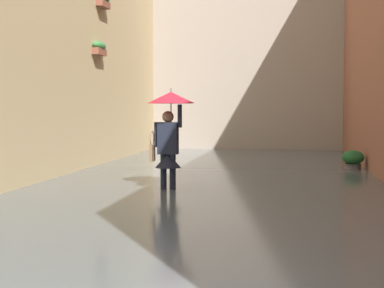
{
  "coord_description": "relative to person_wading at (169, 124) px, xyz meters",
  "views": [
    {
      "loc": [
        -1.55,
        2.38,
        1.69
      ],
      "look_at": [
        0.28,
        -8.66,
        1.0
      ],
      "focal_mm": 53.76,
      "sensor_mm": 36.0,
      "label": 1
    }
  ],
  "objects": [
    {
      "name": "ground_plane",
      "position": [
        -0.68,
        -1.28,
        -1.41
      ],
      "size": [
        60.0,
        60.0,
        0.0
      ],
      "primitive_type": "plane",
      "color": "slate"
    },
    {
      "name": "potted_plant_mid_left",
      "position": [
        -3.91,
        -4.44,
        -1.05
      ],
      "size": [
        0.57,
        0.57,
        0.62
      ],
      "color": "#66605B",
      "rests_on": "ground_plane"
    },
    {
      "name": "flood_water",
      "position": [
        -0.68,
        -1.28,
        -1.33
      ],
      "size": [
        7.94,
        25.35,
        0.14
      ],
      "primitive_type": "cube",
      "color": "#515B60",
      "rests_on": "ground_plane"
    },
    {
      "name": "building_facade_far",
      "position": [
        -0.68,
        -11.85,
        4.0
      ],
      "size": [
        10.74,
        1.8,
        10.81
      ],
      "primitive_type": "cube",
      "color": "#A89989",
      "rests_on": "ground_plane"
    },
    {
      "name": "person_wading",
      "position": [
        0.0,
        0.0,
        0.0
      ],
      "size": [
        0.92,
        0.92,
        2.08
      ],
      "color": "#4C4233",
      "rests_on": "ground_plane"
    }
  ]
}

